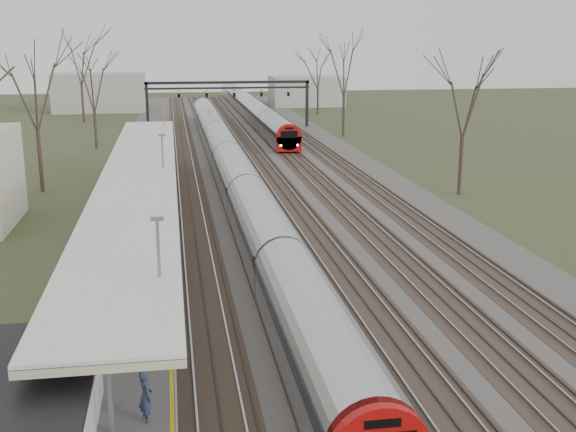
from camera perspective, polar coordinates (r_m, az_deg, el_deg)
name	(u,v)px	position (r m, az deg, el deg)	size (l,w,h in m)	color
track_bed	(257,169)	(64.59, -2.50, 3.74)	(24.00, 160.00, 0.22)	#474442
platform	(144,214)	(46.98, -11.28, 0.14)	(3.50, 69.00, 1.00)	#9E9B93
canopy	(139,174)	(41.85, -11.69, 3.24)	(4.10, 50.00, 3.11)	slate
signal_gantry	(229,90)	(93.65, -4.72, 9.87)	(21.00, 0.59, 6.08)	black
tree_west_far	(34,86)	(57.09, -19.43, 9.68)	(5.50, 5.50, 11.33)	#2D231C
tree_east_far	(465,97)	(54.58, 13.78, 9.13)	(5.00, 5.00, 10.30)	#2D231C
train_near	(229,160)	(60.67, -4.72, 4.40)	(2.62, 90.21, 3.05)	#9A9CA3
train_far	(249,106)	(109.43, -3.12, 8.68)	(2.62, 75.21, 3.05)	#9A9CA3
passenger	(146,396)	(21.08, -11.19, -13.76)	(0.57, 0.38, 1.58)	#28354F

